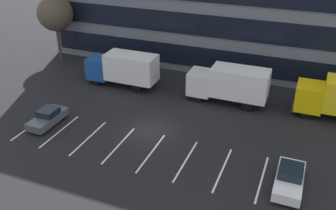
# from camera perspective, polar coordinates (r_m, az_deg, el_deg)

# --- Properties ---
(ground_plane) EXTENTS (120.00, 120.00, 0.00)m
(ground_plane) POSITION_cam_1_polar(r_m,az_deg,el_deg) (32.06, -2.55, -3.68)
(ground_plane) COLOR black
(lot_markings) EXTENTS (19.74, 5.40, 0.01)m
(lot_markings) POSITION_cam_1_polar(r_m,az_deg,el_deg) (29.70, -5.03, -6.60)
(lot_markings) COLOR silver
(lot_markings) RESTS_ON ground_plane
(box_truck_blue) EXTENTS (7.59, 2.51, 3.52)m
(box_truck_blue) POSITION_cam_1_polar(r_m,az_deg,el_deg) (39.37, -6.80, 5.59)
(box_truck_blue) COLOR #194799
(box_truck_blue) RESTS_ON ground_plane
(box_truck_white) EXTENTS (7.65, 2.53, 3.55)m
(box_truck_white) POSITION_cam_1_polar(r_m,az_deg,el_deg) (36.01, 9.21, 3.27)
(box_truck_white) COLOR white
(box_truck_white) RESTS_ON ground_plane
(sedan_white) EXTENTS (1.77, 4.23, 1.51)m
(sedan_white) POSITION_cam_1_polar(r_m,az_deg,el_deg) (26.79, 17.85, -10.50)
(sedan_white) COLOR white
(sedan_white) RESTS_ON ground_plane
(sedan_charcoal) EXTENTS (1.63, 3.90, 1.40)m
(sedan_charcoal) POSITION_cam_1_polar(r_m,az_deg,el_deg) (34.05, -17.66, -1.80)
(sedan_charcoal) COLOR #474C51
(sedan_charcoal) RESTS_ON ground_plane
(bare_tree) EXTENTS (4.15, 4.15, 7.78)m
(bare_tree) POSITION_cam_1_polar(r_m,az_deg,el_deg) (47.05, -16.66, 13.09)
(bare_tree) COLOR #473323
(bare_tree) RESTS_ON ground_plane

